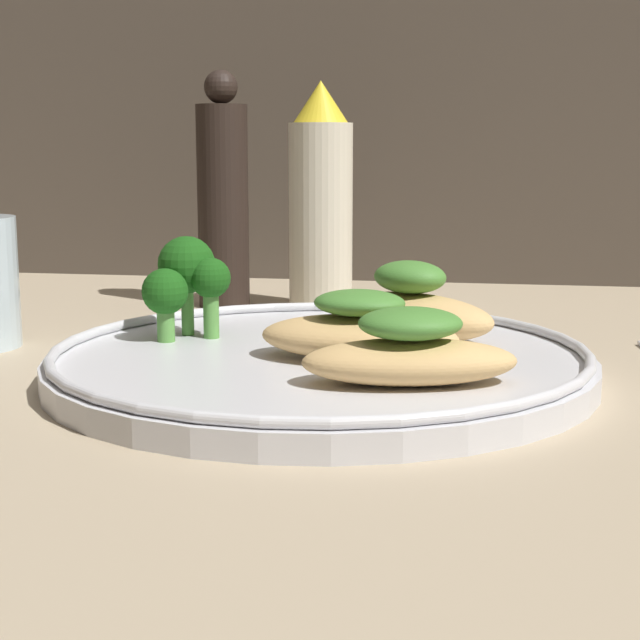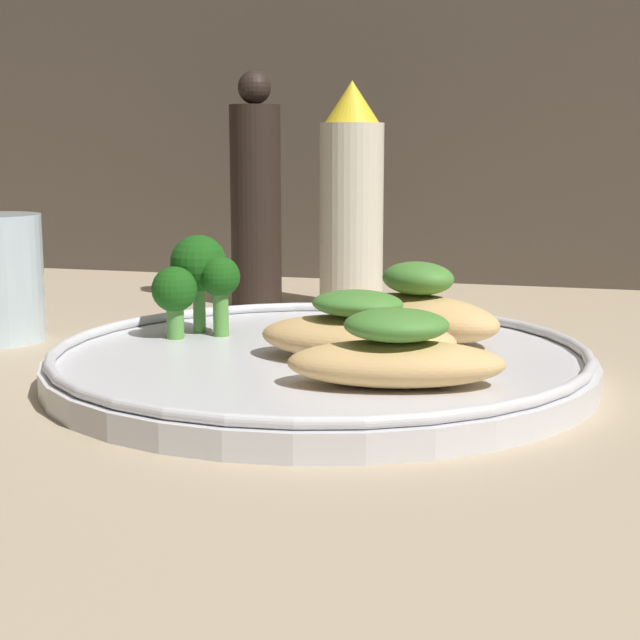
% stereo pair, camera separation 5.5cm
% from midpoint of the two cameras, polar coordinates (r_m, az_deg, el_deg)
% --- Properties ---
extents(ground_plane, '(1.80, 1.80, 0.01)m').
position_cam_midpoint_polar(ground_plane, '(0.56, 2.83, -3.96)').
color(ground_plane, tan).
extents(plate, '(0.31, 0.31, 0.02)m').
position_cam_midpoint_polar(plate, '(0.56, 2.84, -2.47)').
color(plate, silver).
rests_on(plate, ground_plane).
extents(grilled_meat_front, '(0.12, 0.07, 0.04)m').
position_cam_midpoint_polar(grilled_meat_front, '(0.48, 7.71, -2.05)').
color(grilled_meat_front, tan).
rests_on(grilled_meat_front, plate).
extents(grilled_meat_middle, '(0.11, 0.07, 0.04)m').
position_cam_midpoint_polar(grilled_meat_middle, '(0.54, 5.10, -0.77)').
color(grilled_meat_middle, tan).
rests_on(grilled_meat_middle, plate).
extents(grilled_meat_back, '(0.12, 0.10, 0.05)m').
position_cam_midpoint_polar(grilled_meat_back, '(0.60, 8.33, 0.48)').
color(grilled_meat_back, tan).
rests_on(grilled_meat_back, plate).
extents(broccoli_bunch, '(0.05, 0.05, 0.06)m').
position_cam_midpoint_polar(broccoli_bunch, '(0.61, -4.65, 2.56)').
color(broccoli_bunch, '#569942').
rests_on(broccoli_bunch, plate).
extents(sauce_bottle, '(0.05, 0.05, 0.18)m').
position_cam_midpoint_polar(sauce_bottle, '(0.78, 3.87, 6.87)').
color(sauce_bottle, beige).
rests_on(sauce_bottle, ground_plane).
extents(pepper_grinder, '(0.04, 0.04, 0.19)m').
position_cam_midpoint_polar(pepper_grinder, '(0.80, -1.80, 7.06)').
color(pepper_grinder, black).
rests_on(pepper_grinder, ground_plane).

